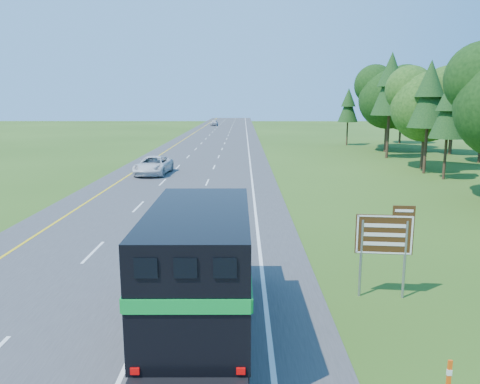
{
  "coord_description": "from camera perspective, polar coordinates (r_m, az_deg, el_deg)",
  "views": [
    {
      "loc": [
        4.76,
        -8.59,
        6.55
      ],
      "look_at": [
        4.59,
        16.92,
        1.59
      ],
      "focal_mm": 35.0,
      "sensor_mm": 36.0,
      "label": 1
    }
  ],
  "objects": [
    {
      "name": "lane_markings",
      "position": [
        59.14,
        -4.24,
        4.67
      ],
      "size": [
        11.15,
        260.0,
        0.01
      ],
      "color": "yellow",
      "rests_on": "road"
    },
    {
      "name": "far_car",
      "position": [
        128.27,
        -3.16,
        8.42
      ],
      "size": [
        2.06,
        4.51,
        1.5
      ],
      "primitive_type": "imported",
      "rotation": [
        0.0,
        0.0,
        -0.07
      ],
      "color": "#B5B5BD",
      "rests_on": "road"
    },
    {
      "name": "road",
      "position": [
        59.14,
        -4.24,
        4.64
      ],
      "size": [
        15.0,
        260.0,
        0.04
      ],
      "primitive_type": "cube",
      "color": "#38383A",
      "rests_on": "ground"
    },
    {
      "name": "exit_sign",
      "position": [
        16.33,
        17.27,
        -5.4
      ],
      "size": [
        1.88,
        0.25,
        3.2
      ],
      "rotation": [
        0.0,
        0.0,
        -0.1
      ],
      "color": "gray",
      "rests_on": "ground"
    },
    {
      "name": "white_suv",
      "position": [
        43.07,
        -10.51,
        3.22
      ],
      "size": [
        3.03,
        5.97,
        1.62
      ],
      "primitive_type": "imported",
      "rotation": [
        0.0,
        0.0,
        -0.06
      ],
      "color": "silver",
      "rests_on": "road"
    },
    {
      "name": "horse_truck",
      "position": [
        13.37,
        -4.74,
        -8.76
      ],
      "size": [
        2.76,
        8.46,
        3.73
      ],
      "rotation": [
        0.0,
        0.0,
        0.01
      ],
      "color": "black",
      "rests_on": "road"
    }
  ]
}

